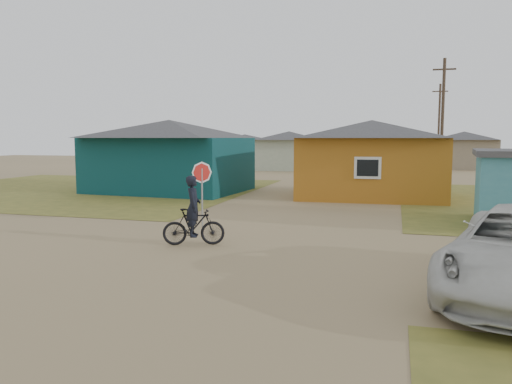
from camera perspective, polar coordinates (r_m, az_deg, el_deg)
ground at (r=13.04m, az=-1.40°, el=-7.15°), size 120.00×120.00×0.00m
grass_nw at (r=30.90m, az=-19.42°, el=0.30°), size 20.00×18.00×0.00m
house_teal at (r=28.41m, az=-9.84°, el=4.21°), size 8.93×7.08×4.00m
house_yellow at (r=26.16m, az=13.02°, el=3.86°), size 7.72×6.76×3.90m
house_pale_west at (r=47.15m, az=3.80°, el=4.82°), size 7.04×6.15×3.60m
house_beige_east at (r=52.51m, az=22.63°, el=4.50°), size 6.95×6.05×3.60m
house_pale_north at (r=60.78m, az=-1.26°, el=5.06°), size 6.28×5.81×3.40m
utility_pole_near at (r=34.25m, az=20.53°, el=7.73°), size 1.40×0.20×8.00m
utility_pole_far at (r=50.27m, az=20.17°, el=7.15°), size 1.40×0.20×8.00m
stop_sign at (r=16.76m, az=-6.20°, el=1.52°), size 0.68×0.33×2.22m
cyclist at (r=14.13m, az=-7.15°, el=-3.19°), size 1.80×1.05×1.96m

